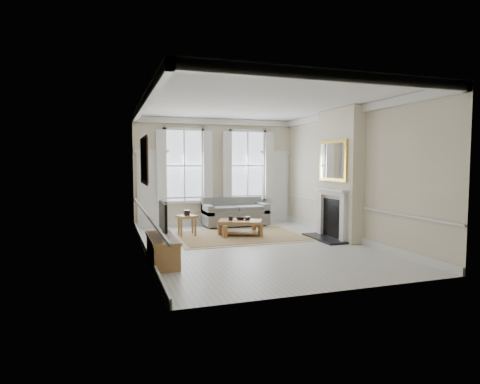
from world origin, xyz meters
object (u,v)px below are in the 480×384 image
object	(u,v)px
tv_stand	(162,250)
coffee_table	(240,223)
sofa	(235,214)
side_table	(187,219)

from	to	relation	value
tv_stand	coffee_table	bearing A→B (deg)	43.84
sofa	coffee_table	size ratio (longest dim) A/B	1.50
sofa	side_table	xyz separation A→B (m)	(-1.77, -1.27, 0.08)
coffee_table	tv_stand	world-z (taller)	tv_stand
side_table	tv_stand	distance (m)	3.00
side_table	coffee_table	bearing A→B (deg)	-20.49
coffee_table	side_table	bearing A→B (deg)	-177.35
tv_stand	side_table	bearing A→B (deg)	69.79
sofa	side_table	world-z (taller)	sofa
side_table	tv_stand	xyz separation A→B (m)	(-1.03, -2.81, -0.19)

